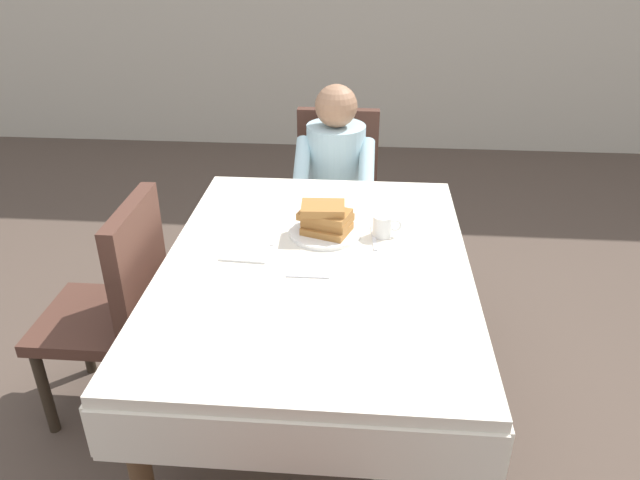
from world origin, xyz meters
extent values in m
plane|color=brown|center=(0.00, 0.00, 0.00)|extent=(14.00, 14.00, 0.00)
cube|color=silver|center=(0.00, 0.00, 0.72)|extent=(1.10, 1.50, 0.04)
cube|color=silver|center=(0.00, -0.76, 0.61)|extent=(1.10, 0.01, 0.18)
cube|color=silver|center=(0.00, 0.76, 0.61)|extent=(1.10, 0.01, 0.18)
cube|color=silver|center=(-0.56, 0.00, 0.61)|extent=(0.01, 1.50, 0.18)
cube|color=silver|center=(0.56, 0.00, 0.61)|extent=(0.01, 1.50, 0.18)
cylinder|color=brown|center=(-0.47, -0.67, 0.35)|extent=(0.07, 0.07, 0.70)
cylinder|color=brown|center=(-0.47, 0.67, 0.35)|extent=(0.07, 0.07, 0.70)
cylinder|color=brown|center=(0.47, 0.67, 0.35)|extent=(0.07, 0.07, 0.70)
cube|color=#4C2D23|center=(0.01, 1.07, 0.42)|extent=(0.44, 0.44, 0.05)
cube|color=#4C2D23|center=(0.01, 1.27, 0.69)|extent=(0.44, 0.06, 0.48)
cylinder|color=#2D2319|center=(0.19, 0.89, 0.20)|extent=(0.04, 0.04, 0.40)
cylinder|color=#2D2319|center=(-0.17, 0.89, 0.20)|extent=(0.04, 0.04, 0.40)
cylinder|color=#2D2319|center=(0.19, 1.25, 0.20)|extent=(0.04, 0.04, 0.40)
cylinder|color=#2D2319|center=(-0.17, 1.25, 0.20)|extent=(0.04, 0.04, 0.40)
cylinder|color=silver|center=(0.01, 1.05, 0.68)|extent=(0.30, 0.30, 0.46)
sphere|color=#A37556|center=(0.01, 1.03, 1.02)|extent=(0.21, 0.21, 0.21)
cylinder|color=silver|center=(0.17, 0.91, 0.75)|extent=(0.08, 0.29, 0.23)
cylinder|color=silver|center=(-0.15, 0.91, 0.75)|extent=(0.08, 0.29, 0.23)
cylinder|color=#383D51|center=(0.09, 0.87, 0.23)|extent=(0.10, 0.10, 0.45)
cylinder|color=#383D51|center=(-0.07, 0.87, 0.23)|extent=(0.10, 0.10, 0.45)
cube|color=#4C2D23|center=(-0.87, 0.00, 0.42)|extent=(0.44, 0.44, 0.05)
cube|color=#4C2D23|center=(-0.67, 0.00, 0.69)|extent=(0.06, 0.44, 0.48)
cylinder|color=#2D2319|center=(-1.05, -0.18, 0.20)|extent=(0.04, 0.04, 0.40)
cylinder|color=#2D2319|center=(-1.05, 0.18, 0.20)|extent=(0.04, 0.04, 0.40)
cylinder|color=#2D2319|center=(-0.69, -0.18, 0.20)|extent=(0.04, 0.04, 0.40)
cylinder|color=#2D2319|center=(-0.69, 0.18, 0.20)|extent=(0.04, 0.04, 0.40)
cylinder|color=white|center=(0.02, 0.20, 0.75)|extent=(0.28, 0.28, 0.02)
cube|color=#A36B33|center=(0.03, 0.19, 0.77)|extent=(0.21, 0.19, 0.03)
cube|color=#A36B33|center=(0.03, 0.21, 0.80)|extent=(0.21, 0.18, 0.03)
cube|color=#A36B33|center=(0.02, 0.20, 0.83)|extent=(0.22, 0.18, 0.03)
cube|color=#A36B33|center=(0.01, 0.20, 0.85)|extent=(0.17, 0.13, 0.03)
cylinder|color=white|center=(0.24, 0.21, 0.78)|extent=(0.08, 0.08, 0.08)
torus|color=white|center=(0.29, 0.21, 0.79)|extent=(0.05, 0.01, 0.05)
cube|color=silver|center=(-0.17, 0.18, 0.74)|extent=(0.02, 0.18, 0.00)
cube|color=silver|center=(0.21, 0.18, 0.74)|extent=(0.03, 0.20, 0.00)
cube|color=silver|center=(-0.02, -0.12, 0.74)|extent=(0.15, 0.02, 0.00)
cube|color=white|center=(-0.26, 0.02, 0.74)|extent=(0.18, 0.13, 0.01)
camera|label=1|loc=(0.16, -1.87, 1.84)|focal=33.80mm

